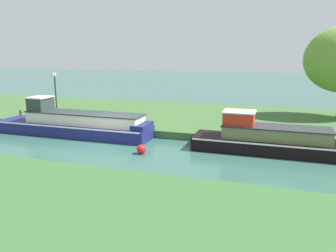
% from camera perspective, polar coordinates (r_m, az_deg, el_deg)
% --- Properties ---
extents(ground_plane, '(120.00, 120.00, 0.00)m').
position_cam_1_polar(ground_plane, '(17.23, -10.21, -3.11)').
color(ground_plane, '#325E51').
extents(riverbank_far, '(72.00, 10.00, 0.40)m').
position_cam_1_polar(riverbank_far, '(23.40, -2.11, 1.75)').
color(riverbank_far, '#3B6230').
rests_on(riverbank_far, ground_plane).
extents(navy_barge, '(9.01, 1.88, 2.06)m').
position_cam_1_polar(navy_barge, '(19.37, -15.26, 0.30)').
color(navy_barge, navy).
rests_on(navy_barge, ground_plane).
extents(black_narrowboat, '(8.30, 1.86, 1.86)m').
position_cam_1_polar(black_narrowboat, '(16.26, 18.37, -2.40)').
color(black_narrowboat, black).
rests_on(black_narrowboat, ground_plane).
extents(lamp_post, '(0.24, 0.24, 2.79)m').
position_cam_1_polar(lamp_post, '(23.19, -18.38, 5.93)').
color(lamp_post, '#333338').
rests_on(lamp_post, riverbank_far).
extents(mooring_post_near, '(0.15, 0.15, 0.52)m').
position_cam_1_polar(mooring_post_near, '(23.26, -23.49, 1.79)').
color(mooring_post_near, '#453C24').
rests_on(mooring_post_near, riverbank_far).
extents(mooring_post_far, '(0.15, 0.15, 0.53)m').
position_cam_1_polar(mooring_post_far, '(18.91, -4.70, 0.54)').
color(mooring_post_far, brown).
rests_on(mooring_post_far, riverbank_far).
extents(channel_buoy, '(0.43, 0.43, 0.43)m').
position_cam_1_polar(channel_buoy, '(15.49, -4.51, -3.91)').
color(channel_buoy, red).
rests_on(channel_buoy, ground_plane).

